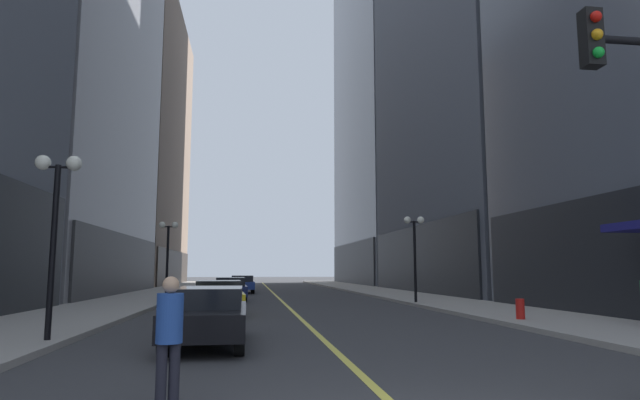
# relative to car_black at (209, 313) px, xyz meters

# --- Properties ---
(ground_plane) EXTENTS (200.00, 200.00, 0.00)m
(ground_plane) POSITION_rel_car_black_xyz_m (2.79, 26.45, -0.72)
(ground_plane) COLOR #38383A
(sidewalk_left) EXTENTS (4.50, 78.00, 0.15)m
(sidewalk_left) POSITION_rel_car_black_xyz_m (-5.46, 26.45, -0.64)
(sidewalk_left) COLOR #9E9991
(sidewalk_left) RESTS_ON ground
(sidewalk_right) EXTENTS (4.50, 78.00, 0.15)m
(sidewalk_right) POSITION_rel_car_black_xyz_m (11.04, 26.45, -0.64)
(sidewalk_right) COLOR #9E9991
(sidewalk_right) RESTS_ON ground
(lane_centre_stripe) EXTENTS (0.16, 70.00, 0.01)m
(lane_centre_stripe) POSITION_rel_car_black_xyz_m (2.79, 26.45, -0.72)
(lane_centre_stripe) COLOR #E5D64C
(lane_centre_stripe) RESTS_ON ground
(building_left_mid) EXTENTS (14.64, 24.00, 34.82)m
(building_left_mid) POSITION_rel_car_black_xyz_m (-14.92, 25.95, 16.63)
(building_left_mid) COLOR gray
(building_left_mid) RESTS_ON ground
(building_left_far) EXTENTS (14.93, 26.00, 33.03)m
(building_left_far) POSITION_rel_car_black_xyz_m (-15.07, 51.45, 15.74)
(building_left_far) COLOR gray
(building_left_far) RESTS_ON ground
(building_right_mid) EXTENTS (10.61, 24.00, 41.85)m
(building_right_mid) POSITION_rel_car_black_xyz_m (18.49, 25.95, 20.11)
(building_right_mid) COLOR #4C515B
(building_right_mid) RESTS_ON ground
(building_right_far) EXTENTS (11.43, 26.00, 56.06)m
(building_right_far) POSITION_rel_car_black_xyz_m (18.91, 51.45, 27.21)
(building_right_far) COLOR slate
(building_right_far) RESTS_ON ground
(car_black) EXTENTS (1.75, 4.73, 1.32)m
(car_black) POSITION_rel_car_black_xyz_m (0.00, 0.00, 0.00)
(car_black) COLOR black
(car_black) RESTS_ON ground
(car_yellow) EXTENTS (2.10, 4.17, 1.32)m
(car_yellow) POSITION_rel_car_black_xyz_m (-0.23, 8.43, -0.00)
(car_yellow) COLOR yellow
(car_yellow) RESTS_ON ground
(car_navy) EXTENTS (1.96, 4.53, 1.32)m
(car_navy) POSITION_rel_car_black_xyz_m (-0.10, 17.82, -0.00)
(car_navy) COLOR #141E4C
(car_navy) RESTS_ON ground
(car_blue) EXTENTS (1.86, 4.22, 1.32)m
(car_blue) POSITION_rel_car_black_xyz_m (0.45, 28.47, -0.00)
(car_blue) COLOR navy
(car_blue) RESTS_ON ground
(pedestrian_in_blue_hoodie) EXTENTS (0.43, 0.43, 1.65)m
(pedestrian_in_blue_hoodie) POSITION_rel_car_black_xyz_m (-0.08, -5.77, 0.24)
(pedestrian_in_blue_hoodie) COLOR black
(pedestrian_in_blue_hoodie) RESTS_ON ground
(street_lamp_left_near) EXTENTS (1.06, 0.36, 4.43)m
(street_lamp_left_near) POSITION_rel_car_black_xyz_m (-3.61, 0.20, 2.54)
(street_lamp_left_near) COLOR black
(street_lamp_left_near) RESTS_ON ground
(street_lamp_left_far) EXTENTS (1.06, 0.36, 4.43)m
(street_lamp_left_far) POSITION_rel_car_black_xyz_m (-3.61, 17.95, 2.54)
(street_lamp_left_far) COLOR black
(street_lamp_left_far) RESTS_ON ground
(street_lamp_right_mid) EXTENTS (1.06, 0.36, 4.43)m
(street_lamp_right_mid) POSITION_rel_car_black_xyz_m (9.19, 13.21, 2.54)
(street_lamp_right_mid) COLOR black
(street_lamp_right_mid) RESTS_ON ground
(fire_hydrant_right) EXTENTS (0.28, 0.28, 0.80)m
(fire_hydrant_right) POSITION_rel_car_black_xyz_m (9.69, 3.71, -0.32)
(fire_hydrant_right) COLOR red
(fire_hydrant_right) RESTS_ON ground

